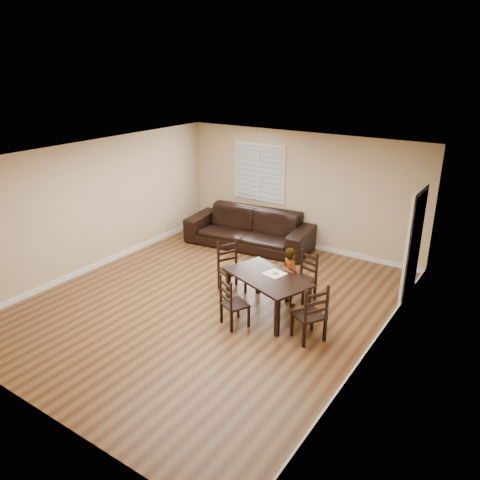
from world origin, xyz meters
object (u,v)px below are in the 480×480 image
at_px(chair_far, 229,305).
at_px(sofa, 249,229).
at_px(chair_near, 306,277).
at_px(chair_left, 229,267).
at_px(child, 290,276).
at_px(dining_table, 267,281).
at_px(chair_right, 313,317).
at_px(donut, 275,273).

height_order(chair_far, sofa, chair_far).
relative_size(chair_near, chair_left, 0.93).
bearing_deg(sofa, child, -49.49).
bearing_deg(dining_table, chair_left, 179.27).
bearing_deg(chair_near, chair_far, -94.80).
xyz_separation_m(chair_near, child, (-0.13, -0.39, 0.13)).
xyz_separation_m(dining_table, chair_right, (1.08, -0.41, -0.17)).
bearing_deg(child, donut, 104.00).
distance_m(dining_table, chair_right, 1.17).
distance_m(chair_right, donut, 1.19).
bearing_deg(chair_right, donut, -88.26).
distance_m(chair_far, sofa, 3.68).
distance_m(dining_table, sofa, 3.21).
bearing_deg(child, chair_right, 164.84).
xyz_separation_m(chair_far, sofa, (-1.71, 3.26, 0.03)).
xyz_separation_m(chair_far, child, (0.46, 1.27, 0.14)).
bearing_deg(chair_near, child, -93.43).
bearing_deg(chair_far, chair_right, -140.04).
distance_m(dining_table, chair_far, 0.83).
height_order(chair_far, donut, chair_far).
relative_size(chair_left, donut, 10.59).
xyz_separation_m(chair_right, child, (-0.90, 0.93, 0.10)).
relative_size(chair_right, sofa, 0.33).
height_order(chair_far, child, child).
xyz_separation_m(donut, sofa, (-2.06, 2.36, -0.29)).
bearing_deg(child, chair_left, 35.85).
bearing_deg(donut, child, 73.35).
bearing_deg(chair_far, sofa, -36.46).
height_order(dining_table, chair_left, chair_left).
relative_size(chair_far, sofa, 0.30).
bearing_deg(donut, chair_right, -29.18).
height_order(chair_far, chair_left, chair_left).
xyz_separation_m(chair_far, chair_left, (-0.81, 1.15, 0.04)).
distance_m(dining_table, chair_near, 0.98).
xyz_separation_m(chair_near, donut, (-0.24, -0.76, 0.31)).
height_order(dining_table, sofa, sofa).
height_order(donut, sofa, sofa).
distance_m(chair_near, chair_left, 1.49).
bearing_deg(donut, chair_near, 72.51).
height_order(chair_near, chair_left, chair_left).
xyz_separation_m(dining_table, sofa, (-1.98, 2.51, -0.18)).
bearing_deg(sofa, chair_left, -73.86).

